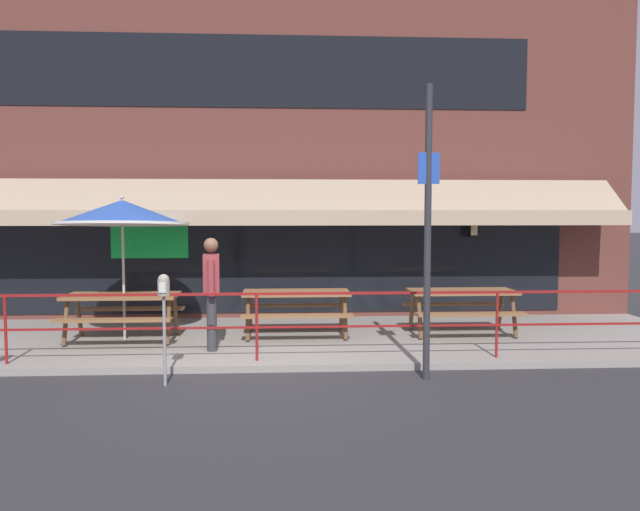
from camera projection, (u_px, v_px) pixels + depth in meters
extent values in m
plane|color=#2D2D30|center=(256.00, 373.00, 8.52)|extent=(120.00, 120.00, 0.00)
cube|color=gray|center=(261.00, 340.00, 10.51)|extent=(15.00, 4.00, 0.10)
cube|color=brown|center=(264.00, 151.00, 12.52)|extent=(15.00, 0.50, 6.88)
cube|color=black|center=(264.00, 71.00, 12.16)|extent=(10.50, 0.02, 1.40)
cube|color=black|center=(265.00, 255.00, 12.40)|extent=(12.00, 0.02, 2.30)
cube|color=#19D84C|center=(150.00, 240.00, 12.24)|extent=(1.50, 0.02, 0.70)
cube|color=tan|center=(263.00, 196.00, 11.79)|extent=(13.80, 0.92, 0.70)
cube|color=tan|center=(263.00, 218.00, 11.31)|extent=(13.80, 0.08, 0.28)
cube|color=black|center=(471.00, 221.00, 12.46)|extent=(0.04, 0.28, 0.04)
cube|color=black|center=(473.00, 230.00, 12.34)|extent=(0.18, 0.18, 0.28)
cube|color=beige|center=(473.00, 230.00, 12.34)|extent=(0.13, 0.19, 0.20)
cylinder|color=maroon|center=(6.00, 330.00, 8.58)|extent=(0.04, 0.04, 0.95)
cylinder|color=maroon|center=(257.00, 327.00, 8.78)|extent=(0.04, 0.04, 0.95)
cylinder|color=maroon|center=(497.00, 325.00, 8.98)|extent=(0.04, 0.04, 0.95)
cube|color=maroon|center=(256.00, 294.00, 8.75)|extent=(13.80, 0.04, 0.04)
cube|color=maroon|center=(257.00, 327.00, 8.78)|extent=(13.80, 0.03, 0.03)
cube|color=brown|center=(122.00, 296.00, 10.14)|extent=(1.80, 0.80, 0.05)
cube|color=brown|center=(113.00, 320.00, 9.58)|extent=(1.80, 0.26, 0.04)
cube|color=brown|center=(131.00, 309.00, 10.74)|extent=(1.80, 0.26, 0.04)
cylinder|color=brown|center=(168.00, 321.00, 9.89)|extent=(0.07, 0.30, 0.73)
cylinder|color=brown|center=(175.00, 315.00, 10.53)|extent=(0.07, 0.30, 0.73)
cylinder|color=brown|center=(66.00, 322.00, 9.80)|extent=(0.07, 0.30, 0.73)
cylinder|color=brown|center=(79.00, 316.00, 10.44)|extent=(0.07, 0.30, 0.73)
cube|color=brown|center=(296.00, 293.00, 10.53)|extent=(1.80, 0.80, 0.05)
cube|color=brown|center=(297.00, 316.00, 9.97)|extent=(1.80, 0.26, 0.04)
cube|color=brown|center=(296.00, 305.00, 11.13)|extent=(1.80, 0.26, 0.04)
cylinder|color=brown|center=(345.00, 317.00, 10.28)|extent=(0.07, 0.30, 0.73)
cylinder|color=brown|center=(342.00, 311.00, 10.92)|extent=(0.07, 0.30, 0.73)
cylinder|color=brown|center=(248.00, 318.00, 10.19)|extent=(0.07, 0.30, 0.73)
cylinder|color=brown|center=(250.00, 312.00, 10.83)|extent=(0.07, 0.30, 0.73)
cube|color=brown|center=(462.00, 292.00, 10.69)|extent=(1.80, 0.80, 0.05)
cube|color=brown|center=(472.00, 314.00, 10.13)|extent=(1.80, 0.26, 0.04)
cube|color=brown|center=(453.00, 304.00, 11.29)|extent=(1.80, 0.26, 0.04)
cylinder|color=brown|center=(514.00, 315.00, 10.44)|extent=(0.07, 0.30, 0.73)
cylinder|color=brown|center=(501.00, 310.00, 11.08)|extent=(0.07, 0.30, 0.73)
cylinder|color=brown|center=(420.00, 316.00, 10.35)|extent=(0.07, 0.30, 0.73)
cylinder|color=brown|center=(412.00, 310.00, 10.99)|extent=(0.07, 0.30, 0.73)
cylinder|color=#B7B2A8|center=(123.00, 270.00, 10.24)|extent=(0.04, 0.04, 2.30)
cone|color=#2D56B7|center=(122.00, 212.00, 10.17)|extent=(2.10, 2.12, 0.49)
cylinder|color=white|center=(122.00, 224.00, 10.18)|extent=(2.14, 2.14, 0.14)
sphere|color=#B7B2A8|center=(122.00, 197.00, 10.16)|extent=(0.07, 0.07, 0.07)
cylinder|color=#333338|center=(212.00, 323.00, 9.40)|extent=(0.15, 0.15, 0.86)
cylinder|color=#333338|center=(212.00, 321.00, 9.60)|extent=(0.15, 0.15, 0.86)
cube|color=maroon|center=(211.00, 274.00, 9.45)|extent=(0.28, 0.42, 0.60)
cylinder|color=maroon|center=(211.00, 278.00, 9.19)|extent=(0.10, 0.10, 0.54)
cylinder|color=maroon|center=(212.00, 274.00, 9.71)|extent=(0.10, 0.10, 0.54)
sphere|color=brown|center=(211.00, 245.00, 9.42)|extent=(0.22, 0.22, 0.22)
cylinder|color=gray|center=(165.00, 341.00, 7.84)|extent=(0.04, 0.04, 1.15)
cylinder|color=gray|center=(164.00, 288.00, 7.80)|extent=(0.15, 0.15, 0.20)
sphere|color=gray|center=(164.00, 280.00, 7.79)|extent=(0.14, 0.14, 0.14)
cube|color=silver|center=(162.00, 288.00, 7.72)|extent=(0.08, 0.01, 0.13)
cylinder|color=#2D2D33|center=(428.00, 234.00, 8.07)|extent=(0.09, 0.09, 3.83)
cube|color=blue|center=(429.00, 168.00, 7.99)|extent=(0.28, 0.02, 0.40)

